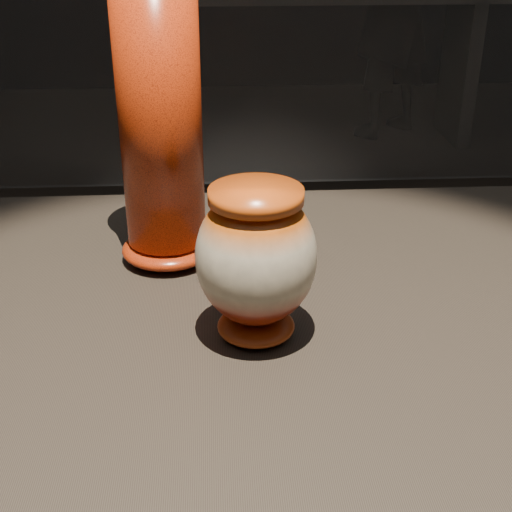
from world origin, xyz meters
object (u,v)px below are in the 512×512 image
at_px(display_plinth, 337,459).
at_px(tall_vase, 160,122).
at_px(back_shelf, 323,36).
at_px(main_vase, 256,259).

relative_size(display_plinth, tall_vase, 4.71).
height_order(display_plinth, tall_vase, tall_vase).
xyz_separation_m(display_plinth, tall_vase, (-0.24, 0.14, 0.47)).
bearing_deg(back_shelf, tall_vase, -102.23).
xyz_separation_m(main_vase, tall_vase, (-0.12, 0.21, 0.10)).
relative_size(display_plinth, back_shelf, 1.00).
height_order(main_vase, tall_vase, tall_vase).
bearing_deg(main_vase, tall_vase, 118.75).
distance_m(main_vase, back_shelf, 3.69).
bearing_deg(display_plinth, tall_vase, 149.64).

